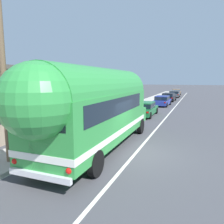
# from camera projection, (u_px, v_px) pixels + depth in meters

# --- Properties ---
(ground_plane) EXTENTS (300.00, 300.00, 0.00)m
(ground_plane) POSITION_uv_depth(u_px,v_px,m) (136.00, 153.00, 10.44)
(ground_plane) COLOR #424247
(lane_markings) EXTENTS (3.91, 80.00, 0.01)m
(lane_markings) POSITION_uv_depth(u_px,v_px,m) (151.00, 114.00, 22.09)
(lane_markings) COLOR silver
(lane_markings) RESTS_ON ground
(sidewalk_slab) EXTENTS (2.34, 90.00, 0.15)m
(sidewalk_slab) POSITION_uv_depth(u_px,v_px,m) (115.00, 115.00, 21.43)
(sidewalk_slab) COLOR #ADA89E
(sidewalk_slab) RESTS_ON ground
(utility_pole) EXTENTS (1.80, 0.24, 8.50)m
(utility_pole) POSITION_uv_depth(u_px,v_px,m) (2.00, 57.00, 8.35)
(utility_pole) COLOR brown
(utility_pole) RESTS_ON ground
(painted_bus) EXTENTS (2.66, 11.41, 4.12)m
(painted_bus) POSITION_uv_depth(u_px,v_px,m) (96.00, 106.00, 10.24)
(painted_bus) COLOR #2D8C3D
(painted_bus) RESTS_ON ground
(car_lead) EXTENTS (1.92, 4.74, 1.37)m
(car_lead) POSITION_uv_depth(u_px,v_px,m) (145.00, 108.00, 21.09)
(car_lead) COLOR #196633
(car_lead) RESTS_ON ground
(car_second) EXTENTS (2.05, 4.63, 1.37)m
(car_second) POSITION_uv_depth(u_px,v_px,m) (162.00, 100.00, 29.13)
(car_second) COLOR navy
(car_second) RESTS_ON ground
(car_third) EXTENTS (2.06, 4.54, 1.37)m
(car_third) POSITION_uv_depth(u_px,v_px,m) (169.00, 96.00, 35.41)
(car_third) COLOR black
(car_third) RESTS_ON ground
(car_fourth) EXTENTS (2.04, 4.57, 1.37)m
(car_fourth) POSITION_uv_depth(u_px,v_px,m) (175.00, 93.00, 43.13)
(car_fourth) COLOR #474C51
(car_fourth) RESTS_ON ground
(car_fifth) EXTENTS (1.92, 4.82, 1.37)m
(car_fifth) POSITION_uv_depth(u_px,v_px,m) (176.00, 92.00, 49.73)
(car_fifth) COLOR olive
(car_fifth) RESTS_ON ground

